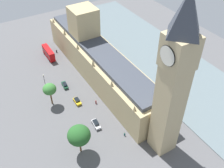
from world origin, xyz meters
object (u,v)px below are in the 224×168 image
at_px(double_decker_bus_corner, 49,53).
at_px(pedestrian_kerbside, 57,51).
at_px(parliament_building, 98,59).
at_px(street_lamp_far_end, 44,79).
at_px(clock_tower, 174,81).
at_px(plane_tree_leading, 50,89).
at_px(car_dark_green_under_trees, 65,85).
at_px(pedestrian_trailing, 124,134).
at_px(car_yellow_cab_midblock, 77,101).
at_px(pedestrian_by_river_gate, 96,102).
at_px(plane_tree_near_tower, 79,135).
at_px(car_silver_opposite_hall, 96,124).

distance_m(double_decker_bus_corner, pedestrian_kerbside, 5.36).
relative_size(parliament_building, street_lamp_far_end, 11.39).
xyz_separation_m(clock_tower, pedestrian_kerbside, (8.72, -68.91, -26.46)).
bearing_deg(plane_tree_leading, parliament_building, -162.94).
relative_size(car_dark_green_under_trees, pedestrian_kerbside, 2.77).
bearing_deg(parliament_building, clock_tower, 89.21).
height_order(clock_tower, pedestrian_trailing, clock_tower).
relative_size(car_dark_green_under_trees, pedestrian_trailing, 3.06).
bearing_deg(parliament_building, car_yellow_cab_midblock, 37.27).
bearing_deg(pedestrian_by_river_gate, plane_tree_leading, 57.24).
xyz_separation_m(car_dark_green_under_trees, pedestrian_kerbside, (-6.59, -25.71, -0.12)).
relative_size(double_decker_bus_corner, pedestrian_by_river_gate, 6.26).
xyz_separation_m(car_dark_green_under_trees, pedestrian_by_river_gate, (-6.27, 15.22, -0.13)).
height_order(pedestrian_by_river_gate, plane_tree_leading, plane_tree_leading).
bearing_deg(pedestrian_trailing, plane_tree_leading, -94.57).
distance_m(car_yellow_cab_midblock, pedestrian_by_river_gate, 7.21).
distance_m(pedestrian_trailing, street_lamp_far_end, 40.19).
bearing_deg(street_lamp_far_end, car_dark_green_under_trees, 152.29).
height_order(clock_tower, plane_tree_leading, clock_tower).
distance_m(clock_tower, street_lamp_far_end, 56.58).
bearing_deg(street_lamp_far_end, plane_tree_near_tower, 88.11).
relative_size(car_silver_opposite_hall, street_lamp_far_end, 0.74).
height_order(clock_tower, plane_tree_near_tower, clock_tower).
distance_m(clock_tower, car_dark_green_under_trees, 52.86).
xyz_separation_m(clock_tower, car_yellow_cab_midblock, (15.00, -32.03, -26.34)).
bearing_deg(parliament_building, pedestrian_kerbside, -69.53).
bearing_deg(pedestrian_kerbside, clock_tower, -17.06).
relative_size(car_silver_opposite_hall, plane_tree_near_tower, 0.45).
xyz_separation_m(clock_tower, car_dark_green_under_trees, (15.32, -43.19, -26.34)).
xyz_separation_m(car_yellow_cab_midblock, pedestrian_kerbside, (-6.28, -36.87, -0.12)).
height_order(pedestrian_by_river_gate, pedestrian_kerbside, pedestrian_kerbside).
distance_m(pedestrian_by_river_gate, pedestrian_trailing, 18.59).
bearing_deg(pedestrian_trailing, car_yellow_cab_midblock, -106.98).
distance_m(car_silver_opposite_hall, plane_tree_near_tower, 13.33).
xyz_separation_m(double_decker_bus_corner, plane_tree_leading, (10.10, 30.23, 4.57)).
bearing_deg(plane_tree_near_tower, double_decker_bus_corner, -100.37).
relative_size(pedestrian_kerbside, plane_tree_near_tower, 0.16).
bearing_deg(pedestrian_kerbside, car_yellow_cab_midblock, -33.94).
bearing_deg(parliament_building, car_silver_opposite_hall, 60.04).
bearing_deg(pedestrian_kerbside, car_dark_green_under_trees, -38.66).
bearing_deg(car_dark_green_under_trees, clock_tower, -65.65).
distance_m(parliament_building, plane_tree_near_tower, 40.46).
height_order(parliament_building, plane_tree_near_tower, parliament_building).
height_order(clock_tower, pedestrian_by_river_gate, clock_tower).
xyz_separation_m(pedestrian_by_river_gate, pedestrian_trailing, (-0.94, 18.56, -0.06)).
bearing_deg(pedestrian_trailing, street_lamp_far_end, -103.23).
relative_size(double_decker_bus_corner, pedestrian_kerbside, 6.14).
bearing_deg(car_silver_opposite_hall, plane_tree_leading, -58.91).
bearing_deg(car_yellow_cab_midblock, street_lamp_far_end, -62.72).
relative_size(car_yellow_cab_midblock, street_lamp_far_end, 0.65).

